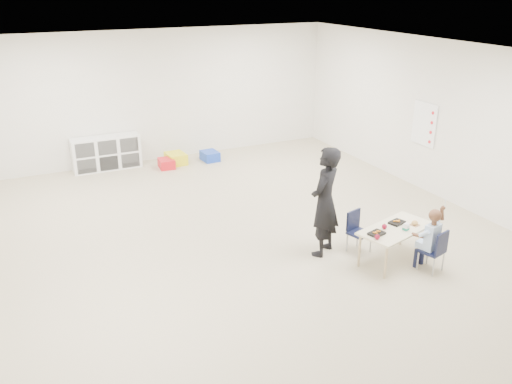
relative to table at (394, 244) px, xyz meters
name	(u,v)px	position (x,y,z in m)	size (l,w,h in m)	color
room	(242,153)	(-1.66, 1.54, 1.14)	(9.00, 9.02, 2.80)	beige
table	(394,244)	(0.00, 0.00, 0.00)	(1.23, 0.85, 0.51)	beige
chair_near	(432,250)	(0.28, -0.44, 0.05)	(0.30, 0.28, 0.62)	black
chair_far	(360,232)	(-0.28, 0.44, 0.05)	(0.30, 0.28, 0.62)	black
child	(433,238)	(0.28, -0.44, 0.22)	(0.41, 0.41, 0.97)	#BCDCFF
lunch_tray_near	(397,222)	(0.10, 0.11, 0.27)	(0.22, 0.16, 0.03)	black
lunch_tray_far	(377,233)	(-0.38, -0.05, 0.27)	(0.22, 0.16, 0.03)	black
milk_carton	(406,227)	(0.06, -0.13, 0.30)	(0.07, 0.07, 0.10)	white
bread_roll	(415,223)	(0.30, -0.04, 0.29)	(0.09, 0.09, 0.07)	tan
apple_near	(384,226)	(-0.17, 0.04, 0.29)	(0.07, 0.07, 0.07)	maroon
apple_far	(377,237)	(-0.46, -0.18, 0.29)	(0.07, 0.07, 0.07)	maroon
cubby_shelf	(106,153)	(-2.86, 5.82, 0.09)	(1.40, 0.40, 0.70)	white
rules_poster	(424,124)	(2.32, 2.14, 0.99)	(0.02, 0.60, 0.80)	white
adult	(325,202)	(-0.78, 0.64, 0.55)	(0.59, 0.39, 1.62)	black
bin_red	(166,163)	(-1.72, 5.34, -0.16)	(0.31, 0.40, 0.19)	red
bin_yellow	(176,158)	(-1.45, 5.52, -0.14)	(0.38, 0.48, 0.24)	yellow
bin_blue	(210,156)	(-0.70, 5.41, -0.16)	(0.33, 0.42, 0.21)	#193EBD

